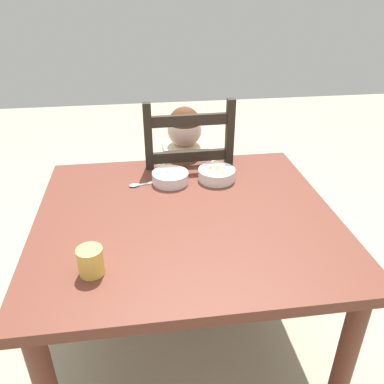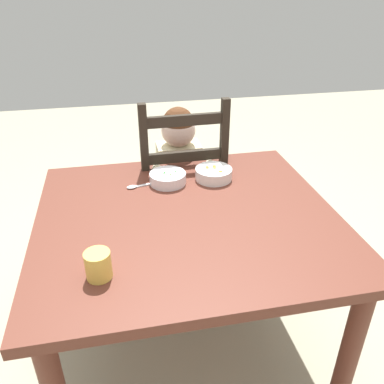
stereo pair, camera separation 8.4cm
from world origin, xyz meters
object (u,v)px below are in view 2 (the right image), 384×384
dining_chair (180,197)px  dining_table (188,236)px  bowl_of_peas (168,178)px  child_figure (180,171)px  bowl_of_carrots (214,173)px  drinking_cup (98,265)px  spoon (136,186)px

dining_chair → dining_table: bearing=-96.9°
bowl_of_peas → child_figure: bearing=70.6°
child_figure → bowl_of_peas: 0.33m
dining_table → bowl_of_carrots: bearing=57.7°
child_figure → drinking_cup: child_figure is taller
bowl_of_carrots → drinking_cup: 0.75m
dining_chair → bowl_of_carrots: size_ratio=6.40×
bowl_of_peas → drinking_cup: (-0.29, -0.56, 0.02)m
dining_chair → bowl_of_peas: (-0.10, -0.29, 0.27)m
dining_table → drinking_cup: drinking_cup is taller
bowl_of_carrots → spoon: bearing=-178.3°
dining_chair → bowl_of_carrots: 0.41m
child_figure → bowl_of_carrots: 0.33m
dining_table → child_figure: (0.07, 0.56, 0.01)m
child_figure → spoon: 0.40m
dining_table → bowl_of_carrots: 0.34m
dining_chair → child_figure: bearing=-116.3°
child_figure → spoon: bearing=-128.6°
child_figure → bowl_of_carrots: size_ratio=5.94×
bowl_of_peas → spoon: bearing=-175.8°
child_figure → drinking_cup: bearing=-114.8°
dining_chair → spoon: size_ratio=7.57×
dining_table → bowl_of_carrots: size_ratio=6.96×
dining_chair → drinking_cup: (-0.40, -0.86, 0.29)m
child_figure → bowl_of_peas: child_figure is taller
spoon → drinking_cup: 0.57m
dining_chair → child_figure: 0.16m
child_figure → bowl_of_peas: bearing=-109.4°
bowl_of_peas → bowl_of_carrots: 0.21m
dining_table → drinking_cup: bearing=-138.2°
dining_chair → drinking_cup: 0.99m
drinking_cup → child_figure: bearing=65.2°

